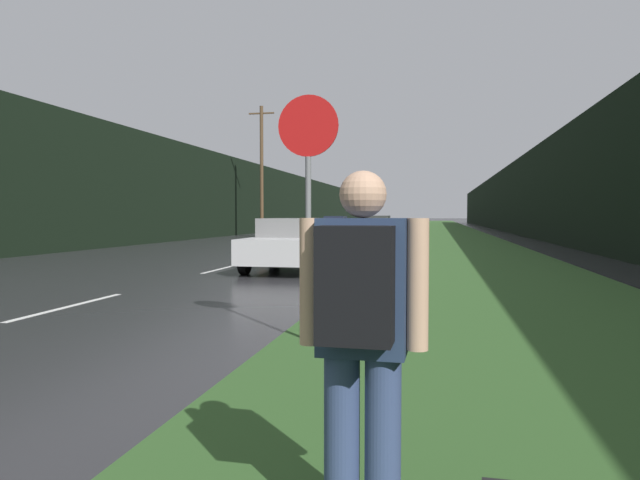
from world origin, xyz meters
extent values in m
cube|color=#2D5123|center=(7.11, 40.00, 0.01)|extent=(6.00, 240.00, 0.02)
cube|color=silver|center=(0.00, 7.68, 0.00)|extent=(0.12, 3.00, 0.01)
cube|color=silver|center=(0.00, 14.68, 0.00)|extent=(0.12, 3.00, 0.01)
cube|color=silver|center=(0.00, 21.68, 0.00)|extent=(0.12, 3.00, 0.01)
cube|color=silver|center=(0.00, 28.68, 0.00)|extent=(0.12, 3.00, 0.01)
cube|color=black|center=(-10.11, 50.00, 2.98)|extent=(2.00, 140.00, 5.96)
cube|color=black|center=(13.11, 50.00, 2.96)|extent=(2.00, 140.00, 5.92)
cylinder|color=#4C3823|center=(-5.89, 37.19, 4.53)|extent=(0.24, 0.24, 9.06)
cube|color=#4C3823|center=(-5.89, 37.19, 8.56)|extent=(1.80, 0.10, 0.10)
cylinder|color=slate|center=(4.52, 5.88, 1.11)|extent=(0.07, 0.07, 2.23)
cylinder|color=#B71414|center=(4.52, 5.88, 2.60)|extent=(0.73, 0.02, 0.73)
cylinder|color=navy|center=(5.60, 1.83, 0.44)|extent=(0.17, 0.17, 0.88)
cylinder|color=navy|center=(5.80, 1.82, 0.44)|extent=(0.17, 0.17, 0.88)
cube|color=navy|center=(5.70, 1.83, 1.20)|extent=(0.41, 0.24, 0.64)
sphere|color=tan|center=(5.70, 1.83, 1.63)|extent=(0.22, 0.22, 0.22)
cylinder|color=tan|center=(5.45, 1.83, 1.22)|extent=(0.10, 0.10, 0.60)
cylinder|color=tan|center=(5.95, 1.82, 1.22)|extent=(0.10, 0.10, 0.60)
cube|color=black|center=(5.69, 1.62, 1.23)|extent=(0.33, 0.19, 0.51)
cube|color=#BCBCBC|center=(2.05, 14.57, 0.61)|extent=(1.86, 4.44, 0.65)
cube|color=slate|center=(2.05, 14.79, 1.19)|extent=(1.58, 2.00, 0.51)
cylinder|color=black|center=(2.94, 13.20, 0.32)|extent=(0.20, 0.64, 0.64)
cylinder|color=black|center=(1.17, 13.20, 0.32)|extent=(0.20, 0.64, 0.64)
cylinder|color=black|center=(2.94, 15.95, 0.32)|extent=(0.20, 0.64, 0.64)
cylinder|color=black|center=(1.17, 15.95, 0.32)|extent=(0.20, 0.64, 0.64)
cube|color=#4C514C|center=(2.05, 38.16, 0.65)|extent=(1.84, 4.28, 0.75)
cube|color=#2D302D|center=(2.05, 38.37, 1.27)|extent=(1.56, 1.93, 0.48)
cylinder|color=black|center=(2.93, 36.83, 0.31)|extent=(0.20, 0.63, 0.63)
cylinder|color=black|center=(1.18, 36.83, 0.31)|extent=(0.20, 0.63, 0.63)
cylinder|color=black|center=(2.93, 39.49, 0.31)|extent=(0.20, 0.63, 0.63)
cylinder|color=black|center=(1.18, 39.49, 0.31)|extent=(0.20, 0.63, 0.63)
cube|color=#2D3856|center=(-2.05, 45.20, 0.61)|extent=(1.85, 4.70, 0.66)
cube|color=#1B2134|center=(-2.05, 44.96, 1.20)|extent=(1.57, 2.12, 0.52)
cylinder|color=black|center=(-2.93, 46.66, 0.31)|extent=(0.20, 0.62, 0.62)
cylinder|color=black|center=(-1.18, 46.66, 0.31)|extent=(0.20, 0.62, 0.62)
cylinder|color=black|center=(-2.93, 43.74, 0.31)|extent=(0.20, 0.62, 0.62)
cylinder|color=black|center=(-1.18, 43.74, 0.31)|extent=(0.20, 0.62, 0.62)
camera|label=1|loc=(6.03, -0.79, 1.53)|focal=32.00mm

